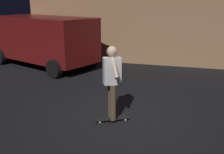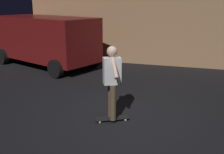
# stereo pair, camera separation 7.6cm
# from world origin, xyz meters

# --- Properties ---
(ground_plane) EXTENTS (28.00, 28.00, 0.00)m
(ground_plane) POSITION_xyz_m (0.00, 0.00, 0.00)
(ground_plane) COLOR black
(low_building) EXTENTS (10.26, 4.36, 3.04)m
(low_building) POSITION_xyz_m (-0.87, 7.92, 1.52)
(low_building) COLOR #AD7F56
(low_building) RESTS_ON ground_plane
(parked_van) EXTENTS (4.98, 3.57, 2.03)m
(parked_van) POSITION_xyz_m (-4.55, 4.25, 1.16)
(parked_van) COLOR maroon
(parked_van) RESTS_ON ground_plane
(skateboard_ridden) EXTENTS (0.78, 0.56, 0.07)m
(skateboard_ridden) POSITION_xyz_m (-0.28, -0.19, 0.06)
(skateboard_ridden) COLOR black
(skateboard_ridden) RESTS_ON ground_plane
(skater) EXTENTS (0.56, 0.90, 1.67)m
(skater) POSITION_xyz_m (-0.28, -0.19, 1.04)
(skater) COLOR brown
(skater) RESTS_ON skateboard_ridden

